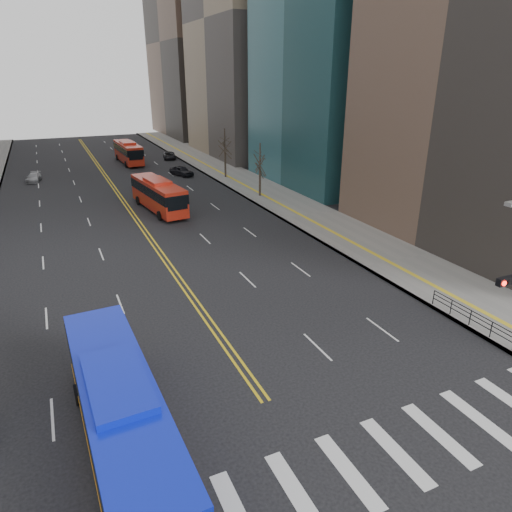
{
  "coord_description": "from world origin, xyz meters",
  "views": [
    {
      "loc": [
        -7.71,
        -10.71,
        14.57
      ],
      "look_at": [
        2.43,
        11.48,
        4.7
      ],
      "focal_mm": 32.0,
      "sensor_mm": 36.0,
      "label": 1
    }
  ],
  "objects": [
    {
      "name": "centerline",
      "position": [
        0.0,
        55.0,
        0.01
      ],
      "size": [
        0.55,
        100.0,
        0.01
      ],
      "color": "gold",
      "rests_on": "ground"
    },
    {
      "name": "car_dark_far",
      "position": [
        12.5,
        71.04,
        0.61
      ],
      "size": [
        2.82,
        4.71,
        1.22
      ],
      "primitive_type": "imported",
      "rotation": [
        0.0,
        0.0,
        -0.19
      ],
      "color": "black",
      "rests_on": "ground"
    },
    {
      "name": "blue_bus",
      "position": [
        -6.59,
        4.47,
        1.99
      ],
      "size": [
        3.33,
        13.18,
        3.79
      ],
      "color": "#0C1DBD",
      "rests_on": "ground"
    },
    {
      "name": "sidewalk_right",
      "position": [
        17.5,
        45.0,
        0.07
      ],
      "size": [
        7.0,
        130.0,
        0.15
      ],
      "primitive_type": "cube",
      "color": "gray",
      "rests_on": "ground"
    },
    {
      "name": "street_trees",
      "position": [
        -7.18,
        34.55,
        4.87
      ],
      "size": [
        35.2,
        47.2,
        7.6
      ],
      "color": "black",
      "rests_on": "ground"
    },
    {
      "name": "red_bus_near",
      "position": [
        3.06,
        39.19,
        1.98
      ],
      "size": [
        3.93,
        11.47,
        3.56
      ],
      "color": "red",
      "rests_on": "ground"
    },
    {
      "name": "pedestrian_railing",
      "position": [
        14.3,
        6.0,
        0.82
      ],
      "size": [
        0.06,
        6.06,
        1.02
      ],
      "color": "black",
      "rests_on": "sidewalk_right"
    },
    {
      "name": "crosswalk",
      "position": [
        0.0,
        0.0,
        0.01
      ],
      "size": [
        26.7,
        4.0,
        0.01
      ],
      "color": "silver",
      "rests_on": "ground"
    },
    {
      "name": "car_dark_mid",
      "position": [
        10.52,
        56.2,
        0.73
      ],
      "size": [
        3.24,
        4.64,
        1.47
      ],
      "primitive_type": "imported",
      "rotation": [
        0.0,
        0.0,
        0.39
      ],
      "color": "black",
      "rests_on": "ground"
    },
    {
      "name": "car_silver",
      "position": [
        -9.81,
        61.15,
        0.58
      ],
      "size": [
        2.37,
        4.25,
        1.16
      ],
      "primitive_type": "imported",
      "rotation": [
        0.0,
        0.0,
        -0.19
      ],
      "color": "#929397",
      "rests_on": "ground"
    },
    {
      "name": "ground",
      "position": [
        0.0,
        0.0,
        0.0
      ],
      "size": [
        220.0,
        220.0,
        0.0
      ],
      "primitive_type": "plane",
      "color": "black"
    },
    {
      "name": "office_towers",
      "position": [
        0.12,
        68.51,
        23.92
      ],
      "size": [
        83.0,
        134.0,
        58.0
      ],
      "color": "gray",
      "rests_on": "ground"
    },
    {
      "name": "red_bus_far",
      "position": [
        5.18,
        70.03,
        2.02
      ],
      "size": [
        3.22,
        11.59,
        3.64
      ],
      "color": "red",
      "rests_on": "ground"
    }
  ]
}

